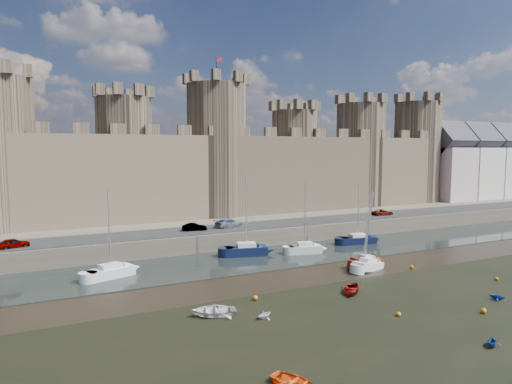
{
  "coord_description": "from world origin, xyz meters",
  "views": [
    {
      "loc": [
        -27.79,
        -28.03,
        14.34
      ],
      "look_at": [
        -3.1,
        22.0,
        9.0
      ],
      "focal_mm": 32.0,
      "sensor_mm": 36.0,
      "label": 1
    }
  ],
  "objects_px": {
    "sailboat_0": "(110,271)",
    "sailboat_3": "(358,239)",
    "sailboat_2": "(305,248)",
    "sailboat_4": "(367,261)",
    "car_1": "(194,227)",
    "sailboat_1": "(246,250)",
    "sailboat_5": "(368,264)",
    "dinghy_1": "(492,342)",
    "dinghy_0": "(295,383)",
    "car_3": "(383,213)",
    "car_2": "(229,223)",
    "car_0": "(13,243)"
  },
  "relations": [
    {
      "from": "car_2",
      "to": "sailboat_1",
      "type": "height_order",
      "value": "sailboat_1"
    },
    {
      "from": "dinghy_1",
      "to": "car_3",
      "type": "bearing_deg",
      "value": -67.72
    },
    {
      "from": "car_0",
      "to": "car_3",
      "type": "xyz_separation_m",
      "value": [
        57.77,
        1.2,
        -0.07
      ]
    },
    {
      "from": "car_3",
      "to": "sailboat_1",
      "type": "distance_m",
      "value": 31.17
    },
    {
      "from": "sailboat_5",
      "to": "dinghy_0",
      "type": "height_order",
      "value": "sailboat_5"
    },
    {
      "from": "car_0",
      "to": "sailboat_2",
      "type": "height_order",
      "value": "sailboat_2"
    },
    {
      "from": "sailboat_0",
      "to": "sailboat_3",
      "type": "distance_m",
      "value": 36.26
    },
    {
      "from": "car_3",
      "to": "sailboat_4",
      "type": "distance_m",
      "value": 27.46
    },
    {
      "from": "car_0",
      "to": "car_3",
      "type": "height_order",
      "value": "car_0"
    },
    {
      "from": "sailboat_1",
      "to": "sailboat_5",
      "type": "bearing_deg",
      "value": -38.62
    },
    {
      "from": "sailboat_2",
      "to": "sailboat_4",
      "type": "relative_size",
      "value": 1.04
    },
    {
      "from": "car_3",
      "to": "dinghy_1",
      "type": "height_order",
      "value": "car_3"
    },
    {
      "from": "car_1",
      "to": "dinghy_1",
      "type": "xyz_separation_m",
      "value": [
        8.79,
        -40.88,
        -2.71
      ]
    },
    {
      "from": "car_1",
      "to": "sailboat_1",
      "type": "relative_size",
      "value": 0.32
    },
    {
      "from": "sailboat_5",
      "to": "dinghy_0",
      "type": "relative_size",
      "value": 2.91
    },
    {
      "from": "car_3",
      "to": "sailboat_3",
      "type": "xyz_separation_m",
      "value": [
        -11.89,
        -7.99,
        -2.29
      ]
    },
    {
      "from": "sailboat_4",
      "to": "sailboat_0",
      "type": "bearing_deg",
      "value": 161.06
    },
    {
      "from": "sailboat_2",
      "to": "car_3",
      "type": "bearing_deg",
      "value": 38.19
    },
    {
      "from": "sailboat_2",
      "to": "sailboat_3",
      "type": "relative_size",
      "value": 1.04
    },
    {
      "from": "sailboat_2",
      "to": "car_0",
      "type": "bearing_deg",
      "value": -179.43
    },
    {
      "from": "car_0",
      "to": "car_3",
      "type": "bearing_deg",
      "value": -104.71
    },
    {
      "from": "car_0",
      "to": "dinghy_1",
      "type": "relative_size",
      "value": 2.56
    },
    {
      "from": "car_0",
      "to": "dinghy_0",
      "type": "bearing_deg",
      "value": -173.22
    },
    {
      "from": "sailboat_2",
      "to": "dinghy_1",
      "type": "distance_m",
      "value": 31.09
    },
    {
      "from": "sailboat_1",
      "to": "sailboat_2",
      "type": "xyz_separation_m",
      "value": [
        7.69,
        -2.39,
        -0.06
      ]
    },
    {
      "from": "car_1",
      "to": "sailboat_2",
      "type": "relative_size",
      "value": 0.36
    },
    {
      "from": "car_1",
      "to": "sailboat_0",
      "type": "xyz_separation_m",
      "value": [
        -13.25,
        -10.33,
        -2.31
      ]
    },
    {
      "from": "car_0",
      "to": "sailboat_1",
      "type": "relative_size",
      "value": 0.32
    },
    {
      "from": "sailboat_0",
      "to": "sailboat_2",
      "type": "xyz_separation_m",
      "value": [
        25.6,
        0.32,
        0.03
      ]
    },
    {
      "from": "car_1",
      "to": "car_2",
      "type": "relative_size",
      "value": 0.75
    },
    {
      "from": "car_0",
      "to": "sailboat_3",
      "type": "distance_m",
      "value": 46.44
    },
    {
      "from": "car_2",
      "to": "car_3",
      "type": "bearing_deg",
      "value": -109.42
    },
    {
      "from": "sailboat_0",
      "to": "sailboat_3",
      "type": "xyz_separation_m",
      "value": [
        36.19,
        2.23,
        -0.02
      ]
    },
    {
      "from": "car_2",
      "to": "dinghy_1",
      "type": "distance_m",
      "value": 41.84
    },
    {
      "from": "car_1",
      "to": "sailboat_2",
      "type": "height_order",
      "value": "sailboat_2"
    },
    {
      "from": "dinghy_0",
      "to": "dinghy_1",
      "type": "height_order",
      "value": "dinghy_1"
    },
    {
      "from": "car_0",
      "to": "dinghy_1",
      "type": "distance_m",
      "value": 50.8
    },
    {
      "from": "sailboat_1",
      "to": "sailboat_2",
      "type": "height_order",
      "value": "sailboat_1"
    },
    {
      "from": "car_3",
      "to": "car_1",
      "type": "bearing_deg",
      "value": 95.13
    },
    {
      "from": "sailboat_0",
      "to": "dinghy_0",
      "type": "xyz_separation_m",
      "value": [
        6.25,
        -29.12,
        -0.43
      ]
    },
    {
      "from": "car_3",
      "to": "sailboat_3",
      "type": "relative_size",
      "value": 0.41
    },
    {
      "from": "car_0",
      "to": "dinghy_0",
      "type": "relative_size",
      "value": 1.12
    },
    {
      "from": "sailboat_3",
      "to": "sailboat_4",
      "type": "distance_m",
      "value": 13.54
    },
    {
      "from": "dinghy_0",
      "to": "sailboat_3",
      "type": "bearing_deg",
      "value": 20.86
    },
    {
      "from": "sailboat_0",
      "to": "sailboat_2",
      "type": "relative_size",
      "value": 0.99
    },
    {
      "from": "sailboat_3",
      "to": "dinghy_0",
      "type": "bearing_deg",
      "value": -123.81
    },
    {
      "from": "car_1",
      "to": "sailboat_4",
      "type": "xyz_separation_m",
      "value": [
        15.33,
        -19.29,
        -2.37
      ]
    },
    {
      "from": "sailboat_2",
      "to": "dinghy_0",
      "type": "xyz_separation_m",
      "value": [
        -19.35,
        -29.44,
        -0.46
      ]
    },
    {
      "from": "dinghy_1",
      "to": "sailboat_2",
      "type": "bearing_deg",
      "value": -41.74
    },
    {
      "from": "sailboat_3",
      "to": "sailboat_0",
      "type": "bearing_deg",
      "value": -166.59
    }
  ]
}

